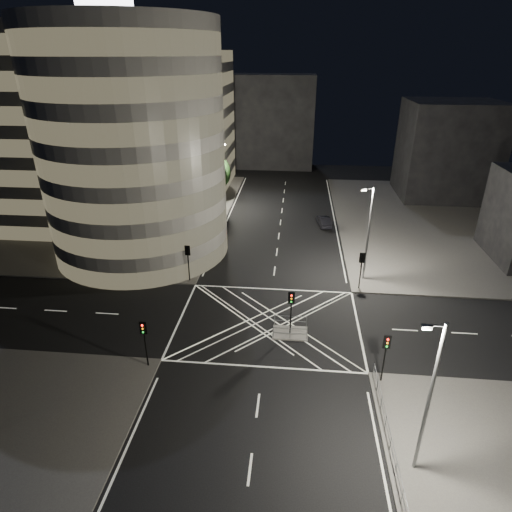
# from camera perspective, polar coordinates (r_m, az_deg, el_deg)

# --- Properties ---
(ground) EXTENTS (120.00, 120.00, 0.00)m
(ground) POSITION_cam_1_polar(r_m,az_deg,el_deg) (38.84, 1.63, -8.86)
(ground) COLOR black
(ground) RESTS_ON ground
(sidewalk_far_left) EXTENTS (42.00, 42.00, 0.15)m
(sidewalk_far_left) POSITION_cam_1_polar(r_m,az_deg,el_deg) (70.12, -21.16, 5.67)
(sidewalk_far_left) COLOR #4E4C49
(sidewalk_far_left) RESTS_ON ground
(sidewalk_far_right) EXTENTS (42.00, 42.00, 0.15)m
(sidewalk_far_right) POSITION_cam_1_polar(r_m,az_deg,el_deg) (68.45, 28.46, 3.78)
(sidewalk_far_right) COLOR #4E4C49
(sidewalk_far_right) RESTS_ON ground
(central_island) EXTENTS (3.00, 2.00, 0.15)m
(central_island) POSITION_cam_1_polar(r_m,az_deg,el_deg) (37.52, 4.56, -10.20)
(central_island) COLOR slate
(central_island) RESTS_ON ground
(office_tower_curved) EXTENTS (30.00, 29.00, 27.20)m
(office_tower_curved) POSITION_cam_1_polar(r_m,az_deg,el_deg) (56.33, -19.02, 14.77)
(office_tower_curved) COLOR gray
(office_tower_curved) RESTS_ON sidewalk_far_left
(office_block_rear) EXTENTS (24.00, 16.00, 22.00)m
(office_block_rear) POSITION_cam_1_polar(r_m,az_deg,el_deg) (78.50, -12.92, 17.10)
(office_block_rear) COLOR gray
(office_block_rear) RESTS_ON sidewalk_far_left
(building_right_far) EXTENTS (14.00, 12.00, 15.00)m
(building_right_far) POSITION_cam_1_polar(r_m,az_deg,el_deg) (77.20, 24.16, 12.78)
(building_right_far) COLOR black
(building_right_far) RESTS_ON sidewalk_far_right
(building_far_end) EXTENTS (18.00, 8.00, 18.00)m
(building_far_end) POSITION_cam_1_polar(r_m,az_deg,el_deg) (91.08, 1.77, 17.44)
(building_far_end) COLOR black
(building_far_end) RESTS_ON ground
(tree_a) EXTENTS (4.48, 4.48, 7.21)m
(tree_a) POSITION_cam_1_polar(r_m,az_deg,el_deg) (46.15, -10.63, 3.27)
(tree_a) COLOR black
(tree_a) RESTS_ON sidewalk_far_left
(tree_b) EXTENTS (4.29, 4.29, 7.62)m
(tree_b) POSITION_cam_1_polar(r_m,az_deg,el_deg) (51.38, -8.92, 6.36)
(tree_b) COLOR black
(tree_b) RESTS_ON sidewalk_far_left
(tree_c) EXTENTS (3.71, 3.71, 6.57)m
(tree_c) POSITION_cam_1_polar(r_m,az_deg,el_deg) (57.13, -7.45, 7.67)
(tree_c) COLOR black
(tree_c) RESTS_ON sidewalk_far_left
(tree_d) EXTENTS (5.31, 5.31, 8.61)m
(tree_d) POSITION_cam_1_polar(r_m,az_deg,el_deg) (62.42, -6.33, 10.36)
(tree_d) COLOR black
(tree_d) RESTS_ON sidewalk_far_left
(tree_e) EXTENTS (4.49, 4.49, 7.30)m
(tree_e) POSITION_cam_1_polar(r_m,az_deg,el_deg) (68.33, -5.30, 11.01)
(tree_e) COLOR black
(tree_e) RESTS_ON sidewalk_far_left
(traffic_signal_fl) EXTENTS (0.55, 0.22, 4.00)m
(traffic_signal_fl) POSITION_cam_1_polar(r_m,az_deg,el_deg) (44.52, -9.07, -0.07)
(traffic_signal_fl) COLOR black
(traffic_signal_fl) RESTS_ON sidewalk_far_left
(traffic_signal_nl) EXTENTS (0.55, 0.22, 4.00)m
(traffic_signal_nl) POSITION_cam_1_polar(r_m,az_deg,el_deg) (33.36, -14.68, -10.22)
(traffic_signal_nl) COLOR black
(traffic_signal_nl) RESTS_ON sidewalk_near_left
(traffic_signal_fr) EXTENTS (0.55, 0.22, 4.00)m
(traffic_signal_fr) POSITION_cam_1_polar(r_m,az_deg,el_deg) (43.73, 13.90, -1.03)
(traffic_signal_fr) COLOR black
(traffic_signal_fr) RESTS_ON sidewalk_far_right
(traffic_signal_nr) EXTENTS (0.55, 0.22, 4.00)m
(traffic_signal_nr) POSITION_cam_1_polar(r_m,az_deg,el_deg) (32.30, 16.91, -11.88)
(traffic_signal_nr) COLOR black
(traffic_signal_nr) RESTS_ON sidewalk_near_right
(traffic_signal_island) EXTENTS (0.55, 0.22, 4.00)m
(traffic_signal_island) POSITION_cam_1_polar(r_m,az_deg,el_deg) (35.94, 4.72, -6.52)
(traffic_signal_island) COLOR black
(traffic_signal_island) RESTS_ON central_island
(street_lamp_left_near) EXTENTS (1.25, 0.25, 10.00)m
(street_lamp_left_near) POSITION_cam_1_polar(r_m,az_deg,el_deg) (48.30, -8.55, 5.44)
(street_lamp_left_near) COLOR slate
(street_lamp_left_near) RESTS_ON sidewalk_far_left
(street_lamp_left_far) EXTENTS (1.25, 0.25, 10.00)m
(street_lamp_left_far) POSITION_cam_1_polar(r_m,az_deg,el_deg) (65.11, -4.86, 10.92)
(street_lamp_left_far) COLOR slate
(street_lamp_left_far) RESTS_ON sidewalk_far_left
(street_lamp_right_far) EXTENTS (1.25, 0.25, 10.00)m
(street_lamp_right_far) POSITION_cam_1_polar(r_m,az_deg,el_deg) (44.76, 14.71, 3.20)
(street_lamp_right_far) COLOR slate
(street_lamp_right_far) RESTS_ON sidewalk_far_right
(street_lamp_right_near) EXTENTS (1.25, 0.25, 10.00)m
(street_lamp_right_near) POSITION_cam_1_polar(r_m,az_deg,el_deg) (25.47, 22.02, -16.92)
(street_lamp_right_near) COLOR slate
(street_lamp_right_near) RESTS_ON sidewalk_near_right
(railing_near_right) EXTENTS (0.06, 11.70, 1.10)m
(railing_near_right) POSITION_cam_1_polar(r_m,az_deg,el_deg) (29.76, 17.20, -21.55)
(railing_near_right) COLOR slate
(railing_near_right) RESTS_ON sidewalk_near_right
(railing_island_south) EXTENTS (2.80, 0.06, 1.10)m
(railing_island_south) POSITION_cam_1_polar(r_m,az_deg,el_deg) (36.43, 4.56, -10.23)
(railing_island_south) COLOR slate
(railing_island_south) RESTS_ON central_island
(railing_island_north) EXTENTS (2.80, 0.06, 1.10)m
(railing_island_north) POSITION_cam_1_polar(r_m,az_deg,el_deg) (37.90, 4.63, -8.64)
(railing_island_north) COLOR slate
(railing_island_north) RESTS_ON central_island
(sedan) EXTENTS (2.10, 4.35, 1.37)m
(sedan) POSITION_cam_1_polar(r_m,az_deg,el_deg) (60.26, 9.04, 4.61)
(sedan) COLOR black
(sedan) RESTS_ON ground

